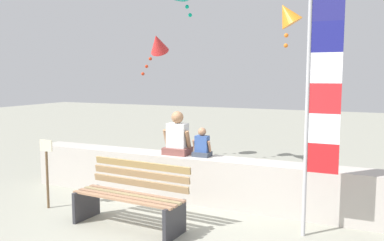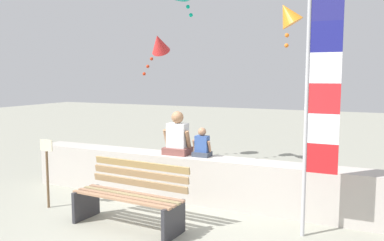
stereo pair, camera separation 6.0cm
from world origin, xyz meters
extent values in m
plane|color=gray|center=(0.00, 0.00, 0.00)|extent=(40.00, 40.00, 0.00)
cube|color=#B9B2A9|center=(0.00, 0.96, 0.38)|extent=(6.40, 0.51, 0.77)
cube|color=#A17758|center=(-0.38, -0.70, 0.45)|extent=(1.64, 0.18, 0.03)
cube|color=#9D7357|center=(-0.37, -0.59, 0.45)|extent=(1.64, 0.18, 0.03)
cube|color=#94825A|center=(-0.36, -0.48, 0.45)|extent=(1.64, 0.18, 0.03)
cube|color=#9E755B|center=(-0.36, -0.37, 0.45)|extent=(1.64, 0.18, 0.03)
cube|color=#9E8059|center=(-0.35, -0.26, 0.57)|extent=(1.64, 0.15, 0.10)
cube|color=#9C7D56|center=(-0.35, -0.24, 0.70)|extent=(1.64, 0.15, 0.10)
cube|color=#9F824F|center=(-0.35, -0.22, 0.83)|extent=(1.64, 0.15, 0.10)
cube|color=#2D2D33|center=(-1.12, -0.49, 0.23)|extent=(0.08, 0.53, 0.45)
cube|color=#2D2D33|center=(0.39, -0.59, 0.23)|extent=(0.08, 0.53, 0.45)
cube|color=brown|center=(-0.35, 1.00, 0.83)|extent=(0.44, 0.36, 0.12)
cube|color=silver|center=(-0.35, 1.00, 1.10)|extent=(0.34, 0.22, 0.42)
cylinder|color=#9B6F4D|center=(-0.56, 0.98, 1.05)|extent=(0.07, 0.17, 0.30)
cylinder|color=#9B6F4D|center=(-0.15, 0.98, 1.05)|extent=(0.07, 0.17, 0.30)
sphere|color=#9B6F4D|center=(-0.35, 1.00, 1.41)|extent=(0.21, 0.21, 0.21)
cube|color=#383F4E|center=(0.10, 1.00, 0.81)|extent=(0.28, 0.23, 0.08)
cube|color=#335094|center=(0.10, 1.00, 0.98)|extent=(0.22, 0.14, 0.27)
cylinder|color=#9F7052|center=(-0.03, 0.98, 0.95)|extent=(0.05, 0.11, 0.20)
cylinder|color=#9F7052|center=(0.24, 0.98, 0.95)|extent=(0.05, 0.11, 0.20)
sphere|color=#9F7052|center=(0.10, 1.00, 1.19)|extent=(0.14, 0.14, 0.14)
cylinder|color=#B7B7BC|center=(1.91, 0.20, 1.58)|extent=(0.05, 0.05, 3.17)
cube|color=red|center=(2.12, 0.20, 1.06)|extent=(0.38, 0.02, 0.38)
cube|color=white|center=(2.12, 0.20, 1.44)|extent=(0.38, 0.02, 0.38)
cube|color=red|center=(2.12, 0.20, 1.83)|extent=(0.38, 0.02, 0.38)
cube|color=white|center=(2.12, 0.20, 2.21)|extent=(0.38, 0.02, 0.38)
cube|color=navy|center=(2.12, 0.20, 2.59)|extent=(0.38, 0.02, 0.38)
cube|color=navy|center=(2.12, 0.20, 2.97)|extent=(0.38, 0.02, 0.38)
cone|color=red|center=(-2.08, 3.43, 2.87)|extent=(0.52, 0.66, 0.61)
sphere|color=red|center=(-2.18, 3.42, 2.69)|extent=(0.08, 0.08, 0.08)
sphere|color=red|center=(-2.28, 3.40, 2.51)|extent=(0.08, 0.08, 0.08)
sphere|color=red|center=(-2.38, 3.39, 2.33)|extent=(0.08, 0.08, 0.08)
sphere|color=red|center=(-2.48, 3.38, 2.15)|extent=(0.08, 0.08, 0.08)
cone|color=orange|center=(1.18, 2.39, 3.22)|extent=(0.62, 0.52, 0.54)
sphere|color=orange|center=(1.16, 2.49, 3.04)|extent=(0.08, 0.08, 0.08)
sphere|color=orange|center=(1.13, 2.59, 2.86)|extent=(0.08, 0.08, 0.08)
sphere|color=orange|center=(1.11, 2.68, 2.68)|extent=(0.08, 0.08, 0.08)
sphere|color=#07AF84|center=(-0.95, 2.67, 3.53)|extent=(0.08, 0.08, 0.08)
sphere|color=#07AF84|center=(-0.86, 2.62, 3.35)|extent=(0.08, 0.08, 0.08)
cylinder|color=brown|center=(-2.00, -0.35, 0.46)|extent=(0.04, 0.04, 0.92)
cube|color=beige|center=(-2.00, -0.35, 1.02)|extent=(0.24, 0.02, 0.18)
camera|label=1|loc=(2.69, -5.11, 2.12)|focal=37.72mm
camera|label=2|loc=(2.75, -5.08, 2.12)|focal=37.72mm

